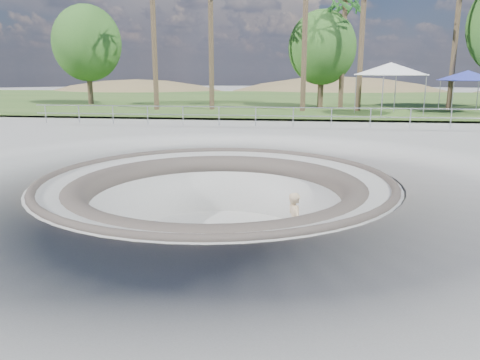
# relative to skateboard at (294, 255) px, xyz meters

# --- Properties ---
(ground) EXTENTS (180.00, 180.00, 0.00)m
(ground) POSITION_rel_skateboard_xyz_m (-2.31, 1.03, 1.83)
(ground) COLOR #ADACA7
(ground) RESTS_ON ground
(skate_bowl) EXTENTS (14.00, 14.00, 4.10)m
(skate_bowl) POSITION_rel_skateboard_xyz_m (-2.31, 1.03, 0.00)
(skate_bowl) COLOR #ADACA7
(skate_bowl) RESTS_ON ground
(grass_strip) EXTENTS (180.00, 36.00, 0.12)m
(grass_strip) POSITION_rel_skateboard_xyz_m (-2.31, 35.03, 2.05)
(grass_strip) COLOR #375A24
(grass_strip) RESTS_ON ground
(distant_hills) EXTENTS (103.20, 45.00, 28.60)m
(distant_hills) POSITION_rel_skateboard_xyz_m (1.47, 58.20, -5.19)
(distant_hills) COLOR brown
(distant_hills) RESTS_ON ground
(safety_railing) EXTENTS (25.00, 0.06, 1.03)m
(safety_railing) POSITION_rel_skateboard_xyz_m (-2.31, 13.03, 2.52)
(safety_railing) COLOR #979AA0
(safety_railing) RESTS_ON ground
(skateboard) EXTENTS (0.82, 0.25, 0.08)m
(skateboard) POSITION_rel_skateboard_xyz_m (0.00, 0.00, 0.00)
(skateboard) COLOR #9A5A3D
(skateboard) RESTS_ON ground
(skater) EXTENTS (0.63, 0.75, 1.75)m
(skater) POSITION_rel_skateboard_xyz_m (-0.00, 0.00, 0.89)
(skater) COLOR tan
(skater) RESTS_ON skateboard
(canopy_white) EXTENTS (5.93, 5.93, 3.30)m
(canopy_white) POSITION_rel_skateboard_xyz_m (5.71, 19.60, 5.01)
(canopy_white) COLOR #979AA0
(canopy_white) RESTS_ON ground
(canopy_blue) EXTENTS (5.56, 5.56, 2.81)m
(canopy_blue) POSITION_rel_skateboard_xyz_m (11.30, 22.28, 4.57)
(canopy_blue) COLOR #979AA0
(canopy_blue) RESTS_ON ground
(palm_d) EXTENTS (2.60, 2.60, 8.85)m
(palm_d) POSITION_rel_skateboard_xyz_m (3.06, 24.63, 9.58)
(palm_d) COLOR brown
(palm_d) RESTS_ON ground
(bushy_tree_left) EXTENTS (5.69, 5.17, 8.20)m
(bushy_tree_left) POSITION_rel_skateboard_xyz_m (-17.65, 26.23, 7.09)
(bushy_tree_left) COLOR brown
(bushy_tree_left) RESTS_ON ground
(bushy_tree_mid) EXTENTS (5.12, 4.66, 7.39)m
(bushy_tree_mid) POSITION_rel_skateboard_xyz_m (1.56, 25.30, 6.59)
(bushy_tree_mid) COLOR brown
(bushy_tree_mid) RESTS_ON ground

